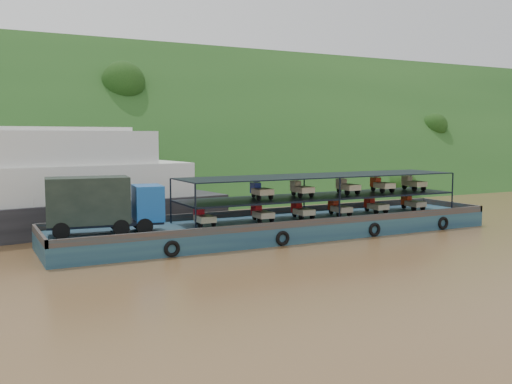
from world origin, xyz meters
name	(u,v)px	position (x,y,z in m)	size (l,w,h in m)	color
ground	(297,236)	(0.00, 0.00, 0.00)	(160.00, 160.00, 0.00)	brown
hillside	(155,193)	(0.00, 36.00, 0.00)	(140.00, 28.00, 28.00)	#173B15
cargo_barge	(264,221)	(-2.57, 0.62, 1.23)	(35.00, 7.18, 4.96)	#152F4B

